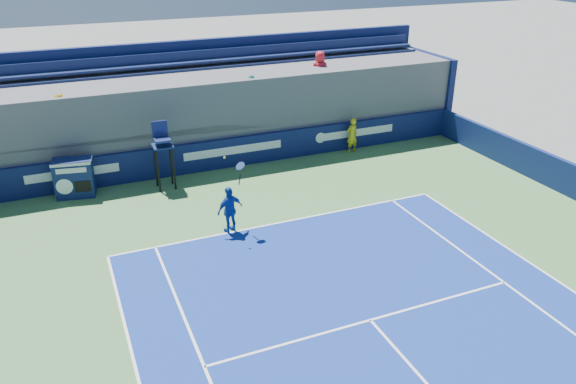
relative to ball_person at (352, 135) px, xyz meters
name	(u,v)px	position (x,y,z in m)	size (l,w,h in m)	color
ball_person	(352,135)	(0.00, 0.00, 0.00)	(0.54, 0.36, 1.49)	gold
back_hoarding	(233,152)	(-5.13, 0.41, -0.16)	(20.40, 0.21, 1.20)	#0C1445
match_clock	(74,177)	(-11.11, -0.09, -0.02)	(1.43, 0.95, 1.40)	#0F1A4B
umpire_chair	(163,148)	(-8.03, -0.59, 0.77)	(0.71, 0.71, 2.48)	black
tennis_player	(230,209)	(-6.87, -4.73, 0.02)	(1.00, 0.60, 2.57)	#133A9B
stadium_seating	(217,109)	(-5.13, 2.46, 1.07)	(21.00, 4.05, 4.40)	#56565B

